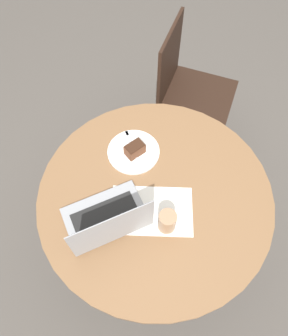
# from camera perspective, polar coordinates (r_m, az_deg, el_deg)

# --- Properties ---
(ground_plane) EXTENTS (12.00, 12.00, 0.00)m
(ground_plane) POSITION_cam_1_polar(r_m,az_deg,el_deg) (2.10, 1.37, -12.93)
(ground_plane) COLOR #4C4742
(dining_table) EXTENTS (1.03, 1.03, 0.72)m
(dining_table) POSITION_cam_1_polar(r_m,az_deg,el_deg) (1.54, 1.83, -6.54)
(dining_table) COLOR brown
(dining_table) RESTS_ON ground_plane
(chair) EXTENTS (0.48, 0.48, 0.90)m
(chair) POSITION_cam_1_polar(r_m,az_deg,el_deg) (2.10, 7.61, 12.81)
(chair) COLOR black
(chair) RESTS_ON ground_plane
(paper_document) EXTENTS (0.41, 0.35, 0.00)m
(paper_document) POSITION_cam_1_polar(r_m,az_deg,el_deg) (1.39, 1.34, -7.39)
(paper_document) COLOR white
(paper_document) RESTS_ON dining_table
(plate) EXTENTS (0.24, 0.24, 0.01)m
(plate) POSITION_cam_1_polar(r_m,az_deg,el_deg) (1.53, -1.84, 2.86)
(plate) COLOR white
(plate) RESTS_ON dining_table
(cake_slice) EXTENTS (0.09, 0.10, 0.06)m
(cake_slice) POSITION_cam_1_polar(r_m,az_deg,el_deg) (1.49, -1.62, 3.28)
(cake_slice) COLOR brown
(cake_slice) RESTS_ON plate
(fork) EXTENTS (0.14, 0.13, 0.00)m
(fork) POSITION_cam_1_polar(r_m,az_deg,el_deg) (1.55, -2.39, 4.53)
(fork) COLOR silver
(fork) RESTS_ON plate
(coffee_glass) EXTENTS (0.07, 0.07, 0.11)m
(coffee_glass) POSITION_cam_1_polar(r_m,az_deg,el_deg) (1.32, 4.06, -9.28)
(coffee_glass) COLOR #997556
(coffee_glass) RESTS_ON dining_table
(laptop) EXTENTS (0.37, 0.40, 0.24)m
(laptop) POSITION_cam_1_polar(r_m,az_deg,el_deg) (1.34, -6.37, -8.93)
(laptop) COLOR gray
(laptop) RESTS_ON dining_table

